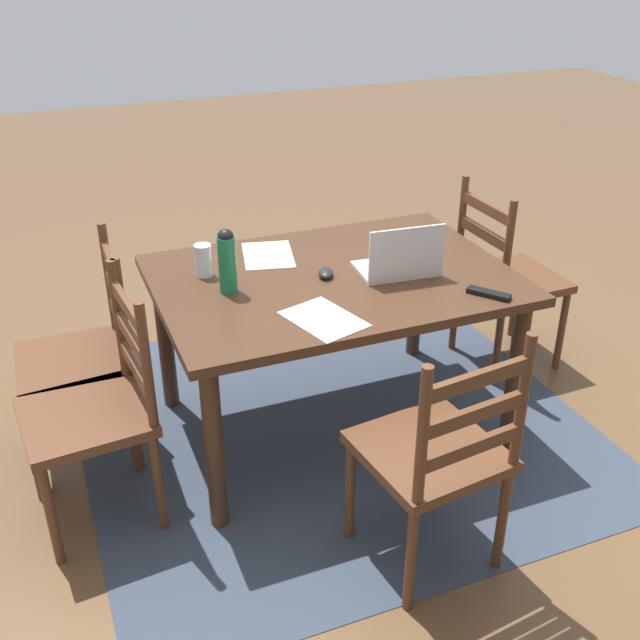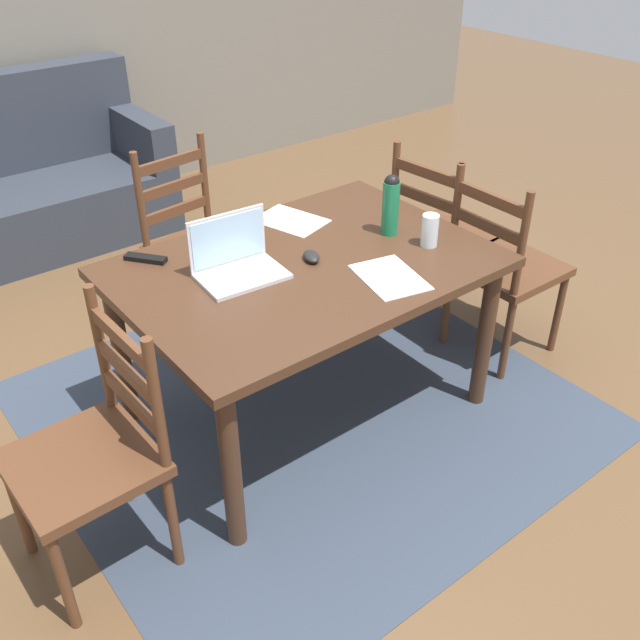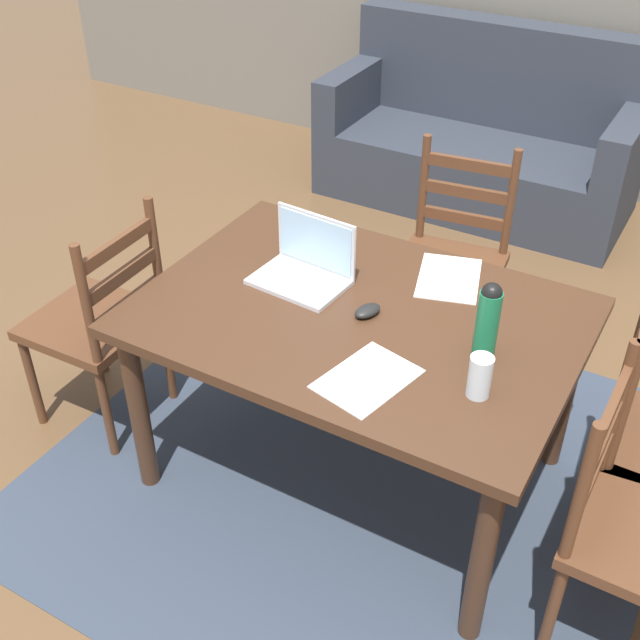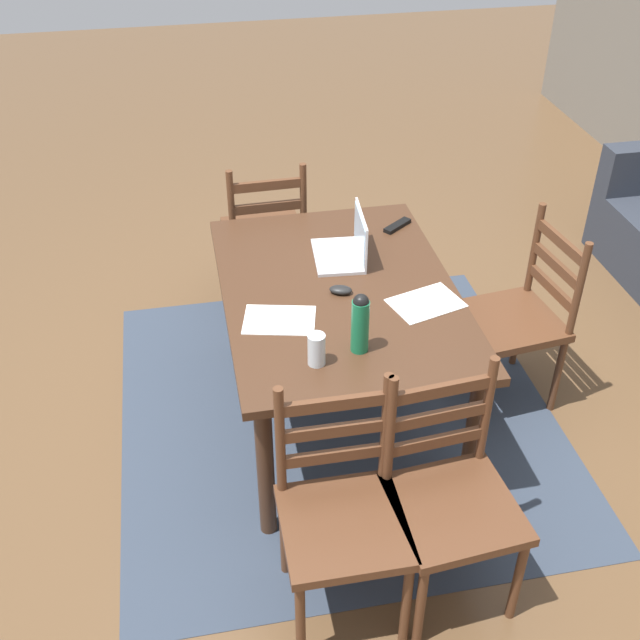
{
  "view_description": "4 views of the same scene",
  "coord_description": "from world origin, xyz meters",
  "px_view_note": "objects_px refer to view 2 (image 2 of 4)",
  "views": [
    {
      "loc": [
        1.1,
        2.6,
        2.05
      ],
      "look_at": [
        0.05,
        -0.02,
        0.54
      ],
      "focal_mm": 42.62,
      "sensor_mm": 36.0,
      "label": 1
    },
    {
      "loc": [
        -1.47,
        -1.97,
        2.08
      ],
      "look_at": [
        -0.03,
        -0.14,
        0.56
      ],
      "focal_mm": 39.88,
      "sensor_mm": 36.0,
      "label": 2
    },
    {
      "loc": [
        0.96,
        -1.93,
        2.26
      ],
      "look_at": [
        -0.13,
        -0.03,
        0.69
      ],
      "focal_mm": 44.74,
      "sensor_mm": 36.0,
      "label": 3
    },
    {
      "loc": [
        2.83,
        -0.63,
        2.67
      ],
      "look_at": [
        -0.09,
        -0.07,
        0.52
      ],
      "focal_mm": 44.37,
      "sensor_mm": 36.0,
      "label": 4
    }
  ],
  "objects_px": {
    "chair_far_head": "(198,245)",
    "chair_right_far": "(441,237)",
    "water_bottle": "(391,204)",
    "laptop": "(236,260)",
    "couch": "(13,190)",
    "drinking_glass": "(430,230)",
    "computer_mouse": "(311,256)",
    "tv_remote": "(146,258)",
    "dining_table": "(305,282)",
    "chair_left_near": "(94,455)",
    "chair_right_near": "(503,268)"
  },
  "relations": [
    {
      "from": "dining_table",
      "to": "computer_mouse",
      "type": "bearing_deg",
      "value": 7.73
    },
    {
      "from": "dining_table",
      "to": "laptop",
      "type": "relative_size",
      "value": 4.28
    },
    {
      "from": "dining_table",
      "to": "chair_left_near",
      "type": "distance_m",
      "value": 1.05
    },
    {
      "from": "chair_right_far",
      "to": "laptop",
      "type": "distance_m",
      "value": 1.31
    },
    {
      "from": "chair_right_near",
      "to": "computer_mouse",
      "type": "relative_size",
      "value": 9.5
    },
    {
      "from": "chair_right_near",
      "to": "water_bottle",
      "type": "distance_m",
      "value": 0.73
    },
    {
      "from": "couch",
      "to": "chair_left_near",
      "type": "bearing_deg",
      "value": -102.46
    },
    {
      "from": "chair_right_far",
      "to": "water_bottle",
      "type": "distance_m",
      "value": 0.74
    },
    {
      "from": "couch",
      "to": "drinking_glass",
      "type": "bearing_deg",
      "value": -70.68
    },
    {
      "from": "chair_far_head",
      "to": "couch",
      "type": "distance_m",
      "value": 1.6
    },
    {
      "from": "chair_right_far",
      "to": "computer_mouse",
      "type": "xyz_separation_m",
      "value": [
        -0.98,
        -0.2,
        0.3
      ]
    },
    {
      "from": "dining_table",
      "to": "chair_far_head",
      "type": "bearing_deg",
      "value": 90.33
    },
    {
      "from": "chair_left_near",
      "to": "water_bottle",
      "type": "xyz_separation_m",
      "value": [
        1.45,
        0.19,
        0.41
      ]
    },
    {
      "from": "dining_table",
      "to": "chair_right_near",
      "type": "bearing_deg",
      "value": -11.41
    },
    {
      "from": "couch",
      "to": "water_bottle",
      "type": "height_order",
      "value": "water_bottle"
    },
    {
      "from": "chair_far_head",
      "to": "laptop",
      "type": "relative_size",
      "value": 2.82
    },
    {
      "from": "dining_table",
      "to": "couch",
      "type": "relative_size",
      "value": 0.8
    },
    {
      "from": "couch",
      "to": "laptop",
      "type": "relative_size",
      "value": 5.35
    },
    {
      "from": "dining_table",
      "to": "chair_left_near",
      "type": "relative_size",
      "value": 1.52
    },
    {
      "from": "laptop",
      "to": "water_bottle",
      "type": "xyz_separation_m",
      "value": [
        0.69,
        -0.11,
        0.08
      ]
    },
    {
      "from": "chair_left_near",
      "to": "chair_right_near",
      "type": "distance_m",
      "value": 2.02
    },
    {
      "from": "chair_far_head",
      "to": "water_bottle",
      "type": "relative_size",
      "value": 3.64
    },
    {
      "from": "chair_right_near",
      "to": "tv_remote",
      "type": "distance_m",
      "value": 1.64
    },
    {
      "from": "couch",
      "to": "drinking_glass",
      "type": "distance_m",
      "value": 2.81
    },
    {
      "from": "water_bottle",
      "to": "laptop",
      "type": "bearing_deg",
      "value": 171.15
    },
    {
      "from": "chair_left_near",
      "to": "drinking_glass",
      "type": "relative_size",
      "value": 7.07
    },
    {
      "from": "dining_table",
      "to": "laptop",
      "type": "distance_m",
      "value": 0.31
    },
    {
      "from": "chair_far_head",
      "to": "drinking_glass",
      "type": "xyz_separation_m",
      "value": [
        0.49,
        -1.08,
        0.35
      ]
    },
    {
      "from": "chair_right_far",
      "to": "drinking_glass",
      "type": "height_order",
      "value": "chair_right_far"
    },
    {
      "from": "drinking_glass",
      "to": "tv_remote",
      "type": "height_order",
      "value": "drinking_glass"
    },
    {
      "from": "chair_left_near",
      "to": "computer_mouse",
      "type": "xyz_separation_m",
      "value": [
        1.04,
        0.21,
        0.3
      ]
    },
    {
      "from": "water_bottle",
      "to": "tv_remote",
      "type": "distance_m",
      "value": 1.02
    },
    {
      "from": "chair_left_near",
      "to": "laptop",
      "type": "bearing_deg",
      "value": 21.6
    },
    {
      "from": "chair_far_head",
      "to": "laptop",
      "type": "height_order",
      "value": "laptop"
    },
    {
      "from": "computer_mouse",
      "to": "tv_remote",
      "type": "xyz_separation_m",
      "value": [
        -0.52,
        0.4,
        -0.01
      ]
    },
    {
      "from": "water_bottle",
      "to": "drinking_glass",
      "type": "relative_size",
      "value": 1.94
    },
    {
      "from": "chair_far_head",
      "to": "chair_right_far",
      "type": "xyz_separation_m",
      "value": [
        1.01,
        -0.68,
        0.0
      ]
    },
    {
      "from": "water_bottle",
      "to": "tv_remote",
      "type": "xyz_separation_m",
      "value": [
        -0.92,
        0.41,
        -0.13
      ]
    },
    {
      "from": "chair_right_far",
      "to": "chair_right_near",
      "type": "relative_size",
      "value": 1.0
    },
    {
      "from": "chair_right_far",
      "to": "dining_table",
      "type": "bearing_deg",
      "value": -168.78
    },
    {
      "from": "chair_far_head",
      "to": "chair_right_near",
      "type": "bearing_deg",
      "value": -46.92
    },
    {
      "from": "chair_far_head",
      "to": "water_bottle",
      "type": "xyz_separation_m",
      "value": [
        0.44,
        -0.89,
        0.41
      ]
    },
    {
      "from": "dining_table",
      "to": "water_bottle",
      "type": "xyz_separation_m",
      "value": [
        0.44,
        -0.01,
        0.23
      ]
    },
    {
      "from": "chair_right_near",
      "to": "drinking_glass",
      "type": "distance_m",
      "value": 0.62
    },
    {
      "from": "chair_far_head",
      "to": "chair_left_near",
      "type": "distance_m",
      "value": 1.48
    },
    {
      "from": "chair_far_head",
      "to": "water_bottle",
      "type": "distance_m",
      "value": 1.08
    },
    {
      "from": "tv_remote",
      "to": "chair_left_near",
      "type": "bearing_deg",
      "value": -167.98
    },
    {
      "from": "couch",
      "to": "drinking_glass",
      "type": "xyz_separation_m",
      "value": [
        0.92,
        -2.62,
        0.45
      ]
    },
    {
      "from": "drinking_glass",
      "to": "laptop",
      "type": "bearing_deg",
      "value": 158.75
    },
    {
      "from": "chair_right_far",
      "to": "couch",
      "type": "distance_m",
      "value": 2.65
    }
  ]
}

